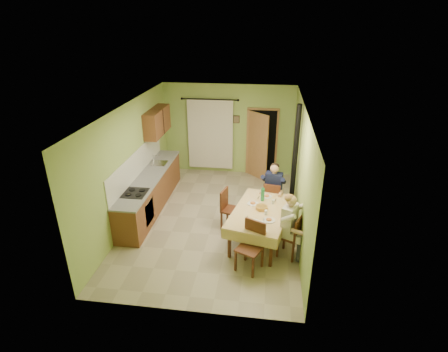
# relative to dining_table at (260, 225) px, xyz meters

# --- Properties ---
(floor) EXTENTS (4.00, 6.00, 0.01)m
(floor) POSITION_rel_dining_table_xyz_m (-1.17, 0.73, -0.38)
(floor) COLOR tan
(floor) RESTS_ON ground
(room_shell) EXTENTS (4.04, 6.04, 2.82)m
(room_shell) POSITION_rel_dining_table_xyz_m (-1.17, 0.73, 1.44)
(room_shell) COLOR #9CBB60
(room_shell) RESTS_ON ground
(kitchen_run) EXTENTS (0.64, 3.64, 1.56)m
(kitchen_run) POSITION_rel_dining_table_xyz_m (-2.87, 1.13, 0.10)
(kitchen_run) COLOR brown
(kitchen_run) RESTS_ON ground
(upper_cabinets) EXTENTS (0.35, 1.40, 0.70)m
(upper_cabinets) POSITION_rel_dining_table_xyz_m (-2.99, 2.43, 1.57)
(upper_cabinets) COLOR brown
(upper_cabinets) RESTS_ON room_shell
(curtain) EXTENTS (1.70, 0.07, 2.22)m
(curtain) POSITION_rel_dining_table_xyz_m (-1.72, 3.63, 0.88)
(curtain) COLOR black
(curtain) RESTS_ON ground
(doorway) EXTENTS (0.96, 0.62, 2.15)m
(doorway) POSITION_rel_dining_table_xyz_m (-0.18, 3.56, 0.67)
(doorway) COLOR black
(doorway) RESTS_ON ground
(dining_table) EXTENTS (1.53, 2.11, 0.76)m
(dining_table) POSITION_rel_dining_table_xyz_m (0.00, 0.00, 0.00)
(dining_table) COLOR #D6B378
(dining_table) RESTS_ON ground
(tableware) EXTENTS (0.62, 1.66, 0.33)m
(tableware) POSITION_rel_dining_table_xyz_m (0.01, -0.10, 0.44)
(tableware) COLOR white
(tableware) RESTS_ON dining_table
(chair_far) EXTENTS (0.47, 0.47, 0.96)m
(chair_far) POSITION_rel_dining_table_xyz_m (0.25, 1.05, -0.09)
(chair_far) COLOR #542817
(chair_far) RESTS_ON ground
(chair_near) EXTENTS (0.60, 0.60, 1.01)m
(chair_near) POSITION_rel_dining_table_xyz_m (-0.17, -1.01, -0.09)
(chair_near) COLOR #542817
(chair_near) RESTS_ON ground
(chair_right) EXTENTS (0.52, 0.52, 0.95)m
(chair_right) POSITION_rel_dining_table_xyz_m (0.62, -0.49, -0.09)
(chair_right) COLOR #542817
(chair_right) RESTS_ON ground
(chair_left) EXTENTS (0.51, 0.51, 0.97)m
(chair_left) POSITION_rel_dining_table_xyz_m (-0.70, 0.42, -0.09)
(chair_left) COLOR #542817
(chair_left) RESTS_ON ground
(man_far) EXTENTS (0.63, 0.53, 1.39)m
(man_far) POSITION_rel_dining_table_xyz_m (0.26, 1.06, 0.50)
(man_far) COLOR #141938
(man_far) RESTS_ON chair_far
(man_right) EXTENTS (0.61, 0.65, 1.39)m
(man_right) POSITION_rel_dining_table_xyz_m (0.61, -0.49, 0.50)
(man_right) COLOR beige
(man_right) RESTS_ON chair_right
(stove_flue) EXTENTS (0.24, 0.24, 2.80)m
(stove_flue) POSITION_rel_dining_table_xyz_m (0.73, 1.33, 0.65)
(stove_flue) COLOR black
(stove_flue) RESTS_ON ground
(picture_back) EXTENTS (0.19, 0.03, 0.23)m
(picture_back) POSITION_rel_dining_table_xyz_m (-0.92, 3.70, 1.37)
(picture_back) COLOR black
(picture_back) RESTS_ON room_shell
(picture_right) EXTENTS (0.03, 0.31, 0.21)m
(picture_right) POSITION_rel_dining_table_xyz_m (0.80, 1.93, 1.47)
(picture_right) COLOR brown
(picture_right) RESTS_ON room_shell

